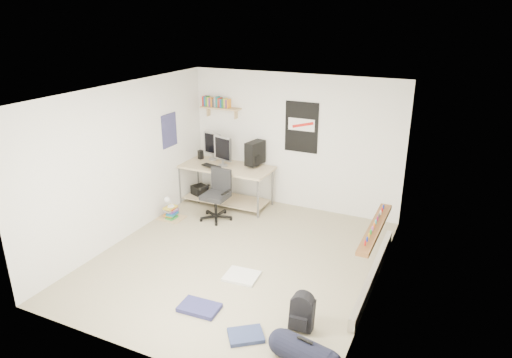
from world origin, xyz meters
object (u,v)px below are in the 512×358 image
at_px(backpack, 302,314).
at_px(duffel_bag, 304,354).
at_px(desk, 226,186).
at_px(office_chair, 215,193).
at_px(book_stack, 171,210).

height_order(backpack, duffel_bag, duffel_bag).
distance_m(desk, backpack, 3.86).
bearing_deg(duffel_bag, office_chair, 145.38).
bearing_deg(duffel_bag, desk, 140.83).
distance_m(office_chair, backpack, 3.28).
relative_size(backpack, book_stack, 0.86).
xyz_separation_m(office_chair, duffel_bag, (2.64, -2.74, -0.35)).
bearing_deg(book_stack, office_chair, 23.45).
bearing_deg(duffel_bag, book_stack, 155.90).
relative_size(desk, book_stack, 4.18).
bearing_deg(desk, duffel_bag, -54.40).
bearing_deg(office_chair, backpack, -36.34).
distance_m(backpack, book_stack, 3.68).
xyz_separation_m(office_chair, book_stack, (-0.74, -0.32, -0.34)).
relative_size(desk, backpack, 4.88).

